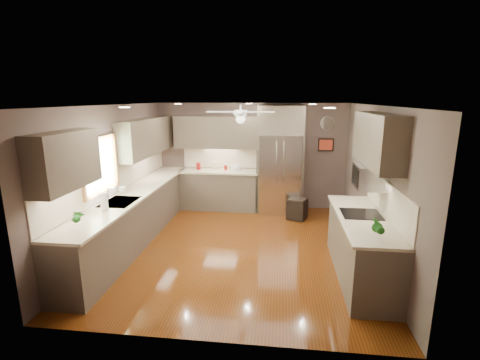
% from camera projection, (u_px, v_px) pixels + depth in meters
% --- Properties ---
extents(floor, '(5.00, 5.00, 0.00)m').
position_uv_depth(floor, '(239.00, 247.00, 6.24)').
color(floor, '#442309').
rests_on(floor, ground).
extents(ceiling, '(5.00, 5.00, 0.00)m').
position_uv_depth(ceiling, '(238.00, 105.00, 5.67)').
color(ceiling, white).
rests_on(ceiling, ground).
extents(wall_back, '(4.50, 0.00, 4.50)m').
position_uv_depth(wall_back, '(251.00, 156.00, 8.37)').
color(wall_back, brown).
rests_on(wall_back, ground).
extents(wall_front, '(4.50, 0.00, 4.50)m').
position_uv_depth(wall_front, '(209.00, 236.00, 3.54)').
color(wall_front, brown).
rests_on(wall_front, ground).
extents(wall_left, '(0.00, 5.00, 5.00)m').
position_uv_depth(wall_left, '(114.00, 176.00, 6.21)').
color(wall_left, brown).
rests_on(wall_left, ground).
extents(wall_right, '(0.00, 5.00, 5.00)m').
position_uv_depth(wall_right, '(374.00, 183.00, 5.70)').
color(wall_right, brown).
rests_on(wall_right, ground).
extents(canister_a, '(0.11, 0.11, 0.17)m').
position_uv_depth(canister_a, '(199.00, 166.00, 8.32)').
color(canister_a, maroon).
rests_on(canister_a, back_run).
extents(canister_c, '(0.15, 0.15, 0.19)m').
position_uv_depth(canister_c, '(215.00, 166.00, 8.27)').
color(canister_c, beige).
rests_on(canister_c, back_run).
extents(canister_d, '(0.09, 0.09, 0.11)m').
position_uv_depth(canister_d, '(226.00, 168.00, 8.26)').
color(canister_d, maroon).
rests_on(canister_d, back_run).
extents(soap_bottle, '(0.09, 0.09, 0.18)m').
position_uv_depth(soap_bottle, '(123.00, 189.00, 6.23)').
color(soap_bottle, white).
rests_on(soap_bottle, left_run).
extents(potted_plant_left, '(0.20, 0.17, 0.32)m').
position_uv_depth(potted_plant_left, '(76.00, 217.00, 4.55)').
color(potted_plant_left, '#1C5E1A').
rests_on(potted_plant_left, left_run).
extents(potted_plant_right, '(0.18, 0.15, 0.30)m').
position_uv_depth(potted_plant_right, '(377.00, 226.00, 4.23)').
color(potted_plant_right, '#1C5E1A').
rests_on(potted_plant_right, right_run).
extents(bowl, '(0.29, 0.29, 0.06)m').
position_uv_depth(bowl, '(236.00, 170.00, 8.17)').
color(bowl, beige).
rests_on(bowl, back_run).
extents(left_run, '(0.65, 4.70, 1.45)m').
position_uv_depth(left_run, '(136.00, 215.00, 6.50)').
color(left_run, brown).
rests_on(left_run, ground).
extents(back_run, '(1.85, 0.65, 1.45)m').
position_uv_depth(back_run, '(220.00, 189.00, 8.34)').
color(back_run, brown).
rests_on(back_run, ground).
extents(uppers, '(4.50, 4.70, 0.95)m').
position_uv_depth(uppers, '(204.00, 138.00, 6.58)').
color(uppers, brown).
rests_on(uppers, wall_left).
extents(window, '(0.05, 1.12, 0.92)m').
position_uv_depth(window, '(100.00, 165.00, 5.65)').
color(window, '#BFF2B2').
rests_on(window, wall_left).
extents(sink, '(0.50, 0.70, 0.32)m').
position_uv_depth(sink, '(120.00, 203.00, 5.77)').
color(sink, silver).
rests_on(sink, left_run).
extents(refrigerator, '(1.06, 0.75, 2.45)m').
position_uv_depth(refrigerator, '(280.00, 162.00, 7.98)').
color(refrigerator, silver).
rests_on(refrigerator, ground).
extents(right_run, '(0.70, 2.20, 1.45)m').
position_uv_depth(right_run, '(361.00, 246.00, 5.14)').
color(right_run, brown).
rests_on(right_run, ground).
extents(microwave, '(0.43, 0.55, 0.34)m').
position_uv_depth(microwave, '(370.00, 177.00, 5.14)').
color(microwave, silver).
rests_on(microwave, wall_right).
extents(ceiling_fan, '(1.18, 1.18, 0.32)m').
position_uv_depth(ceiling_fan, '(241.00, 115.00, 5.99)').
color(ceiling_fan, white).
rests_on(ceiling_fan, ceiling).
extents(recessed_lights, '(2.84, 3.14, 0.01)m').
position_uv_depth(recessed_lights, '(239.00, 105.00, 6.06)').
color(recessed_lights, white).
rests_on(recessed_lights, ceiling).
extents(wall_clock, '(0.30, 0.03, 0.30)m').
position_uv_depth(wall_clock, '(327.00, 123.00, 7.97)').
color(wall_clock, white).
rests_on(wall_clock, wall_back).
extents(framed_print, '(0.36, 0.03, 0.30)m').
position_uv_depth(framed_print, '(326.00, 145.00, 8.08)').
color(framed_print, black).
rests_on(framed_print, wall_back).
extents(stool, '(0.49, 0.49, 0.46)m').
position_uv_depth(stool, '(297.00, 209.00, 7.64)').
color(stool, black).
rests_on(stool, ground).
extents(paper_towel, '(0.11, 0.11, 0.28)m').
position_uv_depth(paper_towel, '(104.00, 201.00, 5.30)').
color(paper_towel, white).
rests_on(paper_towel, left_run).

